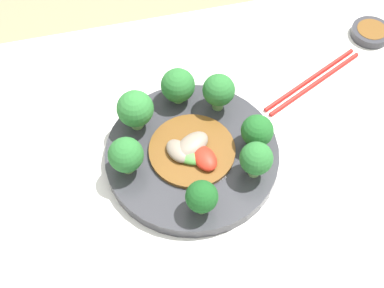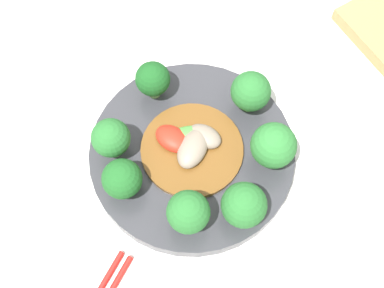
% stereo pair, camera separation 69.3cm
% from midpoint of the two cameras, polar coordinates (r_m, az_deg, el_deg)
% --- Properties ---
extents(table, '(1.09, 0.73, 0.76)m').
position_cam_midpoint_polar(table, '(1.04, -5.04, -31.98)').
color(table, silver).
rests_on(table, ground_plane).
extents(plate, '(0.26, 0.26, 0.02)m').
position_cam_midpoint_polar(plate, '(0.65, -5.23, -25.87)').
color(plate, '#333338').
rests_on(plate, table).
extents(broccoli_northwest, '(0.05, 0.05, 0.06)m').
position_cam_midpoint_polar(broccoli_northwest, '(0.60, 3.82, -28.76)').
color(broccoli_northwest, '#89B76B').
rests_on(broccoli_northwest, plate).
extents(broccoli_south, '(0.05, 0.05, 0.06)m').
position_cam_midpoint_polar(broccoli_south, '(0.64, -7.09, -16.36)').
color(broccoli_south, '#7AAD5B').
rests_on(broccoli_south, plate).
extents(broccoli_east, '(0.05, 0.05, 0.06)m').
position_cam_midpoint_polar(broccoli_east, '(0.62, -15.34, -27.31)').
color(broccoli_east, '#7AAD5B').
rests_on(broccoli_east, plate).
extents(broccoli_southeast, '(0.06, 0.06, 0.07)m').
position_cam_midpoint_polar(broccoli_southeast, '(0.63, -13.48, -20.29)').
color(broccoli_southeast, '#7AAD5B').
rests_on(broccoli_southeast, plate).
extents(broccoli_west, '(0.05, 0.05, 0.06)m').
position_cam_midpoint_polar(broccoli_west, '(0.61, 4.14, -24.02)').
color(broccoli_west, '#70A356').
rests_on(broccoli_west, plate).
extents(broccoli_north, '(0.04, 0.04, 0.06)m').
position_cam_midpoint_polar(broccoli_north, '(0.60, -4.70, -34.29)').
color(broccoli_north, '#7AAD5B').
rests_on(broccoli_north, plate).
extents(broccoli_southwest, '(0.05, 0.05, 0.07)m').
position_cam_midpoint_polar(broccoli_southwest, '(0.62, -1.30, -17.64)').
color(broccoli_southwest, '#70A356').
rests_on(broccoli_southwest, plate).
extents(stirfry_center, '(0.13, 0.13, 0.02)m').
position_cam_midpoint_polar(stirfry_center, '(0.64, -5.41, -25.94)').
color(stirfry_center, brown).
rests_on(stirfry_center, plate).
extents(chopsticks, '(0.20, 0.11, 0.01)m').
position_cam_midpoint_polar(chopsticks, '(0.71, 12.31, -13.32)').
color(chopsticks, red).
rests_on(chopsticks, table).
extents(sauce_dish, '(0.07, 0.07, 0.02)m').
position_cam_midpoint_polar(sauce_dish, '(0.78, 19.76, -5.13)').
color(sauce_dish, '#333338').
rests_on(sauce_dish, table).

